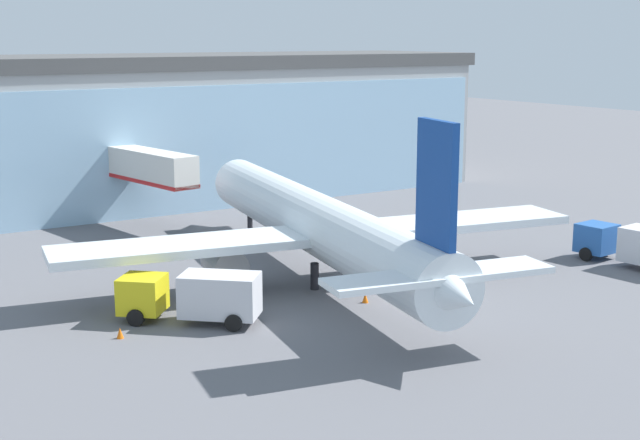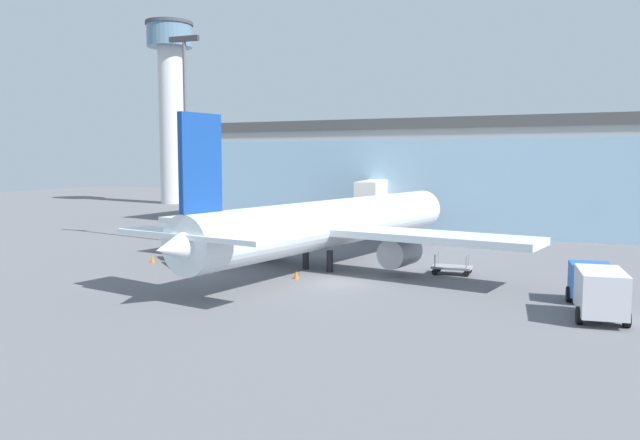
# 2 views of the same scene
# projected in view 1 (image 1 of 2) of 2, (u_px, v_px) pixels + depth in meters

# --- Properties ---
(ground) EXTENTS (240.00, 240.00, 0.00)m
(ground) POSITION_uv_depth(u_px,v_px,m) (411.00, 295.00, 51.47)
(ground) COLOR slate
(terminal_building) EXTENTS (65.35, 19.88, 12.97)m
(terminal_building) POSITION_uv_depth(u_px,v_px,m) (141.00, 128.00, 79.81)
(terminal_building) COLOR #9F9F9F
(terminal_building) RESTS_ON ground
(jet_bridge) EXTENTS (3.69, 12.61, 6.08)m
(jet_bridge) POSITION_uv_depth(u_px,v_px,m) (142.00, 167.00, 68.98)
(jet_bridge) COLOR silver
(jet_bridge) RESTS_ON ground
(airplane) EXTENTS (32.35, 36.02, 11.01)m
(airplane) POSITION_uv_depth(u_px,v_px,m) (319.00, 226.00, 54.06)
(airplane) COLOR white
(airplane) RESTS_ON ground
(catering_truck) EXTENTS (6.74, 6.69, 2.65)m
(catering_truck) POSITION_uv_depth(u_px,v_px,m) (195.00, 295.00, 46.24)
(catering_truck) COLOR yellow
(catering_truck) RESTS_ON ground
(fuel_truck) EXTENTS (2.94, 7.44, 2.65)m
(fuel_truck) POSITION_uv_depth(u_px,v_px,m) (635.00, 245.00, 57.41)
(fuel_truck) COLOR #2659A5
(fuel_truck) RESTS_ON ground
(baggage_cart) EXTENTS (2.82, 1.63, 1.50)m
(baggage_cart) POSITION_uv_depth(u_px,v_px,m) (432.00, 250.00, 59.90)
(baggage_cart) COLOR gray
(baggage_cart) RESTS_ON ground
(safety_cone_nose) EXTENTS (0.36, 0.36, 0.55)m
(safety_cone_nose) POSITION_uv_depth(u_px,v_px,m) (365.00, 298.00, 49.89)
(safety_cone_nose) COLOR orange
(safety_cone_nose) RESTS_ON ground
(safety_cone_wingtip) EXTENTS (0.36, 0.36, 0.55)m
(safety_cone_wingtip) POSITION_uv_depth(u_px,v_px,m) (120.00, 333.00, 44.02)
(safety_cone_wingtip) COLOR orange
(safety_cone_wingtip) RESTS_ON ground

